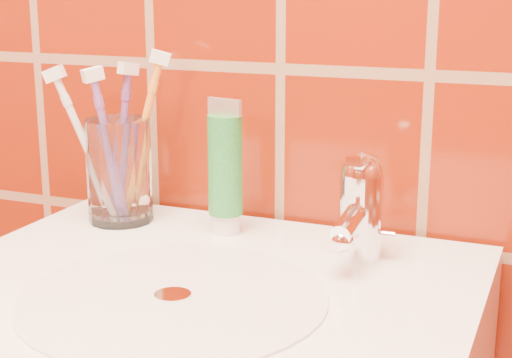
% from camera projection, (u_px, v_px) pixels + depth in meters
% --- Properties ---
extents(glass_tumbler, '(0.08, 0.08, 0.13)m').
position_uv_depth(glass_tumbler, '(119.00, 171.00, 0.98)').
color(glass_tumbler, white).
rests_on(glass_tumbler, pedestal_sink).
extents(toothpaste_tube, '(0.05, 0.04, 0.16)m').
position_uv_depth(toothpaste_tube, '(225.00, 171.00, 0.94)').
color(toothpaste_tube, white).
rests_on(toothpaste_tube, pedestal_sink).
extents(faucet, '(0.05, 0.11, 0.12)m').
position_uv_depth(faucet, '(360.00, 203.00, 0.85)').
color(faucet, white).
rests_on(faucet, pedestal_sink).
extents(toothbrush_0, '(0.12, 0.11, 0.22)m').
position_uv_depth(toothbrush_0, '(141.00, 138.00, 0.99)').
color(toothbrush_0, orange).
rests_on(toothbrush_0, glass_tumbler).
extents(toothbrush_1, '(0.08, 0.09, 0.21)m').
position_uv_depth(toothbrush_1, '(109.00, 149.00, 0.96)').
color(toothbrush_1, '#7D4EA7').
rests_on(toothbrush_1, glass_tumbler).
extents(toothbrush_2, '(0.06, 0.09, 0.21)m').
position_uv_depth(toothbrush_2, '(122.00, 142.00, 0.99)').
color(toothbrush_2, '#70418C').
rests_on(toothbrush_2, glass_tumbler).
extents(toothbrush_3, '(0.13, 0.12, 0.20)m').
position_uv_depth(toothbrush_3, '(87.00, 148.00, 0.97)').
color(toothbrush_3, silver).
rests_on(toothbrush_3, glass_tumbler).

